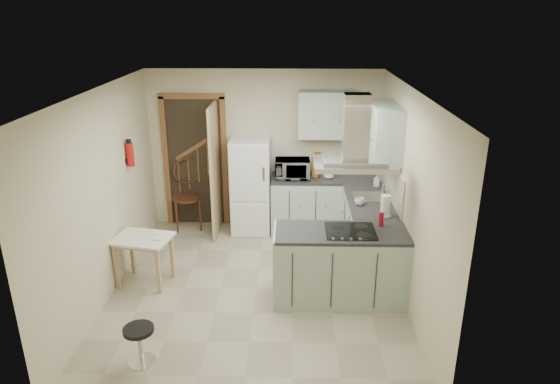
{
  "coord_description": "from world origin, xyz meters",
  "views": [
    {
      "loc": [
        0.43,
        -5.5,
        3.35
      ],
      "look_at": [
        0.29,
        0.45,
        1.15
      ],
      "focal_mm": 32.0,
      "sensor_mm": 36.0,
      "label": 1
    }
  ],
  "objects_px": {
    "drop_leaf_table": "(145,260)",
    "stool": "(140,345)",
    "peninsula": "(340,265)",
    "fridge": "(251,186)",
    "bentwood_chair": "(187,198)",
    "microwave": "(292,169)",
    "extractor_hood": "(354,164)"
  },
  "relations": [
    {
      "from": "bentwood_chair",
      "to": "fridge",
      "type": "bearing_deg",
      "value": -20.29
    },
    {
      "from": "peninsula",
      "to": "fridge",
      "type": "bearing_deg",
      "value": 121.74
    },
    {
      "from": "bentwood_chair",
      "to": "microwave",
      "type": "xyz_separation_m",
      "value": [
        1.68,
        -0.11,
        0.53
      ]
    },
    {
      "from": "drop_leaf_table",
      "to": "stool",
      "type": "relative_size",
      "value": 1.69
    },
    {
      "from": "microwave",
      "to": "peninsula",
      "type": "bearing_deg",
      "value": -74.81
    },
    {
      "from": "extractor_hood",
      "to": "drop_leaf_table",
      "type": "xyz_separation_m",
      "value": [
        -2.56,
        0.31,
        -1.4
      ]
    },
    {
      "from": "fridge",
      "to": "peninsula",
      "type": "distance_m",
      "value": 2.35
    },
    {
      "from": "peninsula",
      "to": "extractor_hood",
      "type": "xyz_separation_m",
      "value": [
        0.1,
        0.0,
        1.27
      ]
    },
    {
      "from": "drop_leaf_table",
      "to": "peninsula",
      "type": "bearing_deg",
      "value": 4.48
    },
    {
      "from": "fridge",
      "to": "stool",
      "type": "relative_size",
      "value": 3.68
    },
    {
      "from": "extractor_hood",
      "to": "stool",
      "type": "height_order",
      "value": "extractor_hood"
    },
    {
      "from": "peninsula",
      "to": "drop_leaf_table",
      "type": "relative_size",
      "value": 2.25
    },
    {
      "from": "fridge",
      "to": "bentwood_chair",
      "type": "bearing_deg",
      "value": 176.03
    },
    {
      "from": "peninsula",
      "to": "drop_leaf_table",
      "type": "distance_m",
      "value": 2.48
    },
    {
      "from": "bentwood_chair",
      "to": "stool",
      "type": "relative_size",
      "value": 2.51
    },
    {
      "from": "fridge",
      "to": "peninsula",
      "type": "height_order",
      "value": "fridge"
    },
    {
      "from": "fridge",
      "to": "extractor_hood",
      "type": "distance_m",
      "value": 2.57
    },
    {
      "from": "drop_leaf_table",
      "to": "stool",
      "type": "xyz_separation_m",
      "value": [
        0.38,
        -1.54,
        -0.12
      ]
    },
    {
      "from": "fridge",
      "to": "extractor_hood",
      "type": "xyz_separation_m",
      "value": [
        1.32,
        -1.98,
        0.97
      ]
    },
    {
      "from": "drop_leaf_table",
      "to": "bentwood_chair",
      "type": "relative_size",
      "value": 0.67
    },
    {
      "from": "stool",
      "to": "extractor_hood",
      "type": "bearing_deg",
      "value": 29.44
    },
    {
      "from": "bentwood_chair",
      "to": "extractor_hood",
      "type": "bearing_deg",
      "value": -57.31
    },
    {
      "from": "drop_leaf_table",
      "to": "microwave",
      "type": "relative_size",
      "value": 1.31
    },
    {
      "from": "drop_leaf_table",
      "to": "bentwood_chair",
      "type": "distance_m",
      "value": 1.77
    },
    {
      "from": "microwave",
      "to": "bentwood_chair",
      "type": "bearing_deg",
      "value": 174.77
    },
    {
      "from": "peninsula",
      "to": "extractor_hood",
      "type": "distance_m",
      "value": 1.27
    },
    {
      "from": "drop_leaf_table",
      "to": "microwave",
      "type": "height_order",
      "value": "microwave"
    },
    {
      "from": "peninsula",
      "to": "extractor_hood",
      "type": "relative_size",
      "value": 1.72
    },
    {
      "from": "fridge",
      "to": "microwave",
      "type": "distance_m",
      "value": 0.71
    },
    {
      "from": "microwave",
      "to": "stool",
      "type": "bearing_deg",
      "value": -116.82
    },
    {
      "from": "extractor_hood",
      "to": "stool",
      "type": "bearing_deg",
      "value": -150.56
    },
    {
      "from": "fridge",
      "to": "microwave",
      "type": "height_order",
      "value": "fridge"
    }
  ]
}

